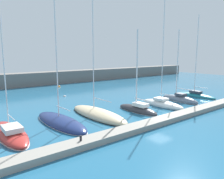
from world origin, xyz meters
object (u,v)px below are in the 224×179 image
object	(u,v)px
sailboat_sand_third	(98,114)
sailboat_slate_sixth	(179,99)
mooring_buoy_white	(65,97)
sailboat_red_nearest	(10,133)
dock_bollard	(81,138)
sailboat_navy_second	(61,122)
sailboat_charcoal_fourth	(138,109)
sailboat_white_fifth	(162,104)
mooring_buoy_orange	(59,87)
sailboat_teal_seventh	(195,95)

from	to	relation	value
sailboat_sand_third	sailboat_slate_sixth	xyz separation A→B (m)	(15.25, -1.16, 0.11)
mooring_buoy_white	sailboat_red_nearest	bearing A→B (deg)	-131.27
sailboat_red_nearest	dock_bollard	bearing A→B (deg)	-148.11
sailboat_navy_second	dock_bollard	world-z (taller)	sailboat_navy_second
sailboat_red_nearest	sailboat_sand_third	world-z (taller)	sailboat_sand_third
sailboat_charcoal_fourth	sailboat_slate_sixth	world-z (taller)	sailboat_slate_sixth
sailboat_navy_second	sailboat_slate_sixth	xyz separation A→B (m)	(20.16, -1.23, 0.14)
sailboat_white_fifth	dock_bollard	size ratio (longest dim) A/B	35.42
sailboat_sand_third	sailboat_slate_sixth	distance (m)	15.29
sailboat_red_nearest	sailboat_charcoal_fourth	bearing A→B (deg)	-94.29
sailboat_white_fifth	mooring_buoy_orange	size ratio (longest dim) A/B	21.41
mooring_buoy_orange	sailboat_navy_second	bearing A→B (deg)	-114.17
sailboat_slate_sixth	mooring_buoy_white	xyz separation A→B (m)	(-12.96, 14.98, -0.36)
sailboat_charcoal_fourth	sailboat_sand_third	bearing A→B (deg)	72.38
sailboat_red_nearest	mooring_buoy_white	world-z (taller)	sailboat_red_nearest
mooring_buoy_white	dock_bollard	size ratio (longest dim) A/B	1.21
sailboat_sand_third	sailboat_teal_seventh	world-z (taller)	sailboat_sand_third
sailboat_sand_third	mooring_buoy_orange	size ratio (longest dim) A/B	28.89
sailboat_red_nearest	sailboat_slate_sixth	distance (m)	25.41
sailboat_white_fifth	sailboat_slate_sixth	bearing A→B (deg)	-84.98
mooring_buoy_orange	sailboat_charcoal_fourth	bearing A→B (deg)	-92.03
sailboat_navy_second	sailboat_teal_seventh	xyz separation A→B (m)	(25.78, -0.69, 0.08)
sailboat_white_fifth	sailboat_slate_sixth	xyz separation A→B (m)	(4.89, 0.45, -0.01)
sailboat_slate_sixth	mooring_buoy_orange	size ratio (longest dim) A/B	16.15
sailboat_navy_second	dock_bollard	xyz separation A→B (m)	(-1.32, -6.68, 0.56)
sailboat_charcoal_fourth	mooring_buoy_orange	bearing A→B (deg)	-4.32
sailboat_red_nearest	sailboat_navy_second	world-z (taller)	sailboat_navy_second
sailboat_navy_second	mooring_buoy_orange	world-z (taller)	sailboat_navy_second
sailboat_navy_second	mooring_buoy_orange	bearing A→B (deg)	-27.05
sailboat_navy_second	sailboat_white_fifth	world-z (taller)	sailboat_navy_second
sailboat_white_fifth	sailboat_teal_seventh	world-z (taller)	sailboat_white_fifth
sailboat_slate_sixth	sailboat_red_nearest	bearing A→B (deg)	89.92
mooring_buoy_orange	mooring_buoy_white	bearing A→B (deg)	-109.73
sailboat_white_fifth	mooring_buoy_orange	bearing A→B (deg)	8.24
sailboat_slate_sixth	mooring_buoy_white	bearing A→B (deg)	42.63
sailboat_red_nearest	mooring_buoy_orange	bearing A→B (deg)	-32.97
mooring_buoy_white	sailboat_navy_second	bearing A→B (deg)	-117.62
sailboat_charcoal_fourth	sailboat_slate_sixth	distance (m)	9.84
sailboat_charcoal_fourth	sailboat_red_nearest	bearing A→B (deg)	83.51
sailboat_sand_third	mooring_buoy_white	xyz separation A→B (m)	(2.28, 13.82, -0.25)
sailboat_white_fifth	sailboat_teal_seventh	xyz separation A→B (m)	(10.51, 0.99, -0.07)
sailboat_teal_seventh	dock_bollard	world-z (taller)	sailboat_teal_seventh
sailboat_charcoal_fourth	sailboat_slate_sixth	size ratio (longest dim) A/B	0.94
sailboat_red_nearest	sailboat_white_fifth	bearing A→B (deg)	-93.63
mooring_buoy_orange	dock_bollard	bearing A→B (deg)	-111.60
sailboat_slate_sixth	mooring_buoy_orange	distance (m)	27.81
sailboat_charcoal_fourth	sailboat_teal_seventh	distance (m)	15.48
sailboat_white_fifth	dock_bollard	bearing A→B (deg)	106.52
sailboat_red_nearest	sailboat_navy_second	bearing A→B (deg)	-85.60
sailboat_navy_second	mooring_buoy_white	xyz separation A→B (m)	(7.20, 13.75, -0.22)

